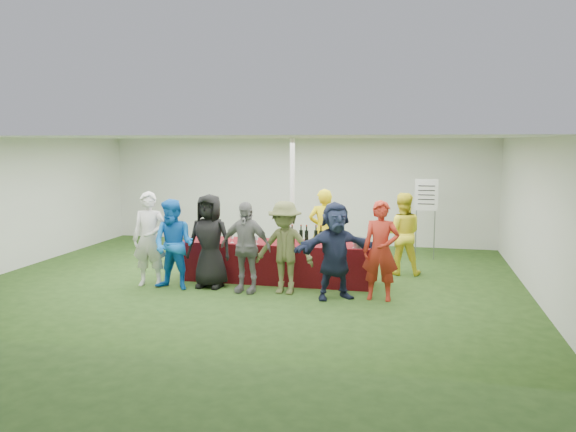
% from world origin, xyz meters
% --- Properties ---
extents(ground, '(60.00, 60.00, 0.00)m').
position_xyz_m(ground, '(0.00, 0.00, 0.00)').
color(ground, '#284719').
rests_on(ground, ground).
extents(tent, '(10.00, 10.00, 10.00)m').
position_xyz_m(tent, '(0.50, 1.20, 1.35)').
color(tent, white).
rests_on(tent, ground).
extents(serving_table, '(3.60, 0.80, 0.75)m').
position_xyz_m(serving_table, '(0.50, -0.10, 0.38)').
color(serving_table, '#630C12').
rests_on(serving_table, ground).
extents(wine_bottles, '(0.77, 0.14, 0.32)m').
position_xyz_m(wine_bottles, '(1.11, 0.05, 0.87)').
color(wine_bottles, black).
rests_on(wine_bottles, serving_table).
extents(wine_glasses, '(2.97, 0.14, 0.16)m').
position_xyz_m(wine_glasses, '(0.27, -0.35, 0.86)').
color(wine_glasses, silver).
rests_on(wine_glasses, serving_table).
extents(water_bottle, '(0.07, 0.07, 0.23)m').
position_xyz_m(water_bottle, '(0.59, -0.02, 0.85)').
color(water_bottle, silver).
rests_on(water_bottle, serving_table).
extents(bar_towel, '(0.25, 0.18, 0.03)m').
position_xyz_m(bar_towel, '(2.12, -0.05, 0.77)').
color(bar_towel, white).
rests_on(bar_towel, serving_table).
extents(dump_bucket, '(0.25, 0.25, 0.18)m').
position_xyz_m(dump_bucket, '(2.07, -0.32, 0.84)').
color(dump_bucket, slate).
rests_on(dump_bucket, serving_table).
extents(wine_list_sign, '(0.50, 0.03, 1.80)m').
position_xyz_m(wine_list_sign, '(3.24, 2.55, 1.32)').
color(wine_list_sign, slate).
rests_on(wine_list_sign, ground).
extents(staff_pourer, '(0.65, 0.46, 1.69)m').
position_xyz_m(staff_pourer, '(1.24, 0.79, 0.85)').
color(staff_pourer, yellow).
rests_on(staff_pourer, ground).
extents(staff_back, '(0.84, 0.68, 1.63)m').
position_xyz_m(staff_back, '(2.76, 1.00, 0.81)').
color(staff_back, yellow).
rests_on(staff_back, ground).
extents(customer_0, '(0.68, 0.49, 1.73)m').
position_xyz_m(customer_0, '(-1.70, -0.92, 0.86)').
color(customer_0, silver).
rests_on(customer_0, ground).
extents(customer_1, '(0.86, 0.70, 1.61)m').
position_xyz_m(customer_1, '(-1.16, -1.06, 0.81)').
color(customer_1, blue).
rests_on(customer_1, ground).
extents(customer_2, '(0.85, 0.58, 1.69)m').
position_xyz_m(customer_2, '(-0.59, -0.78, 0.85)').
color(customer_2, black).
rests_on(customer_2, ground).
extents(customer_3, '(0.97, 0.50, 1.60)m').
position_xyz_m(customer_3, '(0.13, -0.96, 0.80)').
color(customer_3, slate).
rests_on(customer_3, ground).
extents(customer_4, '(1.10, 0.70, 1.61)m').
position_xyz_m(customer_4, '(0.82, -0.91, 0.81)').
color(customer_4, brown).
rests_on(customer_4, ground).
extents(customer_5, '(1.57, 1.13, 1.64)m').
position_xyz_m(customer_5, '(1.72, -1.03, 0.82)').
color(customer_5, '#1B233D').
rests_on(customer_5, ground).
extents(customer_6, '(0.63, 0.43, 1.67)m').
position_xyz_m(customer_6, '(2.46, -0.94, 0.83)').
color(customer_6, '#A42517').
rests_on(customer_6, ground).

